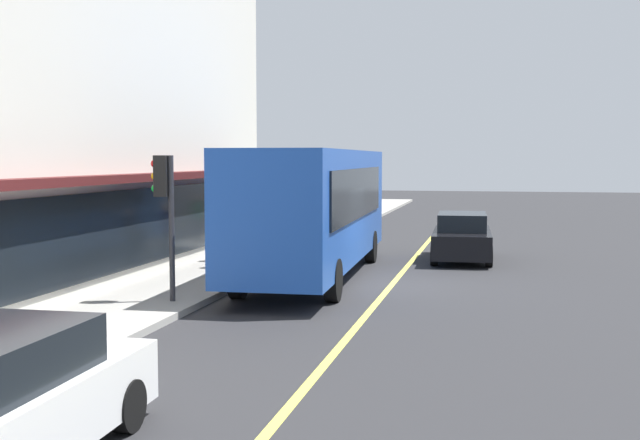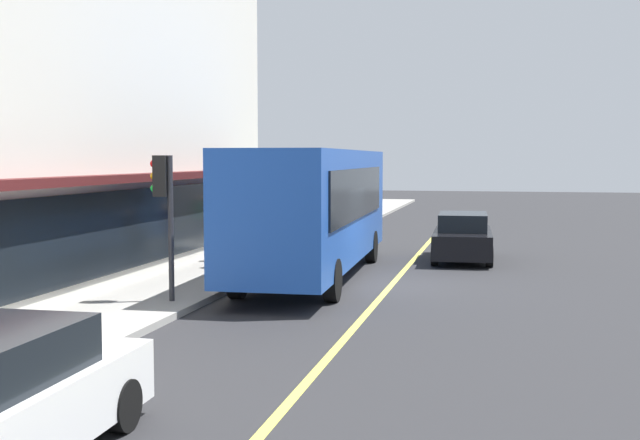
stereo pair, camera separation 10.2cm
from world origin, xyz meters
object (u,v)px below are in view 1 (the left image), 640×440
Objects in this scene: pedestrian_mid_block at (228,228)px; traffic_light at (164,193)px; car_black at (462,237)px; pedestrian_at_corner at (230,234)px; pedestrian_near_storefront at (300,215)px; bus at (315,206)px.

traffic_light is at bearing -172.23° from pedestrian_mid_block.
car_black is 7.51m from pedestrian_mid_block.
traffic_light is at bearing 147.99° from car_black.
pedestrian_near_storefront is at bearing -3.62° from pedestrian_at_corner.
bus reaches higher than car_black.
traffic_light is 1.82× the size of pedestrian_near_storefront.
pedestrian_near_storefront is 1.04× the size of pedestrian_mid_block.
pedestrian_at_corner reaches higher than car_black.
car_black is at bearing -32.01° from traffic_light.
pedestrian_at_corner is 0.97× the size of pedestrian_mid_block.
car_black is (4.64, -3.80, -1.24)m from bus.
pedestrian_at_corner is 1.51m from pedestrian_mid_block.
bus reaches higher than pedestrian_at_corner.
pedestrian_mid_block is at bearing 169.26° from pedestrian_near_storefront.
bus is 2.74m from pedestrian_at_corner.
pedestrian_at_corner is (5.36, 0.36, -1.40)m from traffic_light.
traffic_light is at bearing -176.18° from pedestrian_at_corner.
pedestrian_at_corner is at bearing 123.78° from car_black.
traffic_light is 1.90× the size of pedestrian_mid_block.
car_black is 6.40m from pedestrian_near_storefront.
pedestrian_at_corner is (-4.26, 6.37, 0.39)m from car_black.
bus is 3.50× the size of traffic_light.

